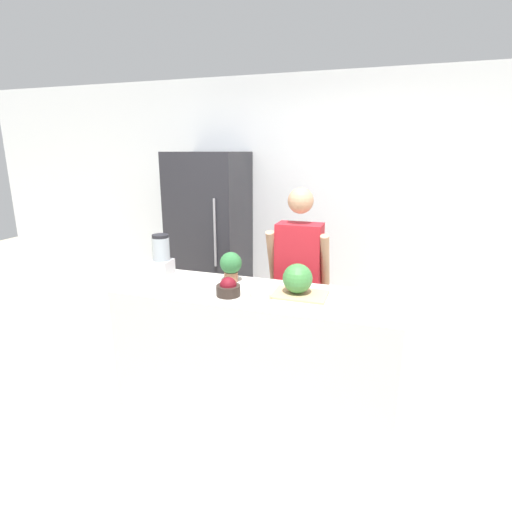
% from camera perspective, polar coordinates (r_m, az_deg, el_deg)
% --- Properties ---
extents(ground_plane, '(14.00, 14.00, 0.00)m').
position_cam_1_polar(ground_plane, '(2.97, -2.29, -24.04)').
color(ground_plane, beige).
extents(wall_back, '(8.00, 0.06, 2.60)m').
position_cam_1_polar(wall_back, '(4.24, 6.94, 7.06)').
color(wall_back, silver).
rests_on(wall_back, ground_plane).
extents(counter_island, '(1.95, 0.63, 0.92)m').
position_cam_1_polar(counter_island, '(2.96, -0.20, -13.50)').
color(counter_island, beige).
rests_on(counter_island, ground_plane).
extents(refrigerator, '(0.71, 0.70, 1.85)m').
position_cam_1_polar(refrigerator, '(4.22, -6.52, 1.90)').
color(refrigerator, '#232328').
rests_on(refrigerator, ground_plane).
extents(person, '(0.51, 0.26, 1.59)m').
position_cam_1_polar(person, '(3.34, 6.07, -3.56)').
color(person, gray).
rests_on(person, ground_plane).
extents(cutting_board, '(0.36, 0.26, 0.01)m').
position_cam_1_polar(cutting_board, '(2.73, 6.30, -5.48)').
color(cutting_board, tan).
rests_on(cutting_board, counter_island).
extents(watermelon, '(0.20, 0.20, 0.20)m').
position_cam_1_polar(watermelon, '(2.70, 5.96, -3.21)').
color(watermelon, '#3D7F3D').
rests_on(watermelon, cutting_board).
extents(bowl_cherries, '(0.16, 0.16, 0.13)m').
position_cam_1_polar(bowl_cherries, '(2.70, -3.99, -4.61)').
color(bowl_cherries, '#2D231E').
rests_on(bowl_cherries, counter_island).
extents(bowl_cream, '(0.13, 0.13, 0.11)m').
position_cam_1_polar(bowl_cream, '(2.60, 0.58, -5.58)').
color(bowl_cream, beige).
rests_on(bowl_cream, counter_island).
extents(blender, '(0.15, 0.15, 0.32)m').
position_cam_1_polar(blender, '(3.20, -13.36, 0.01)').
color(blender, '#B7B7BC').
rests_on(blender, counter_island).
extents(potted_plant, '(0.16, 0.16, 0.22)m').
position_cam_1_polar(potted_plant, '(2.97, -3.62, -1.29)').
color(potted_plant, '#996647').
rests_on(potted_plant, counter_island).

